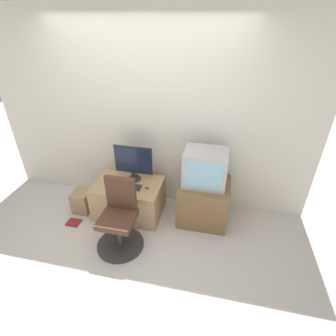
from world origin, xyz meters
TOP-DOWN VIEW (x-y plane):
  - ground_plane at (0.00, 0.00)m, footprint 12.00×12.00m
  - wall_back at (0.00, 1.32)m, footprint 4.40×0.05m
  - desk at (-0.19, 0.88)m, footprint 0.91×0.62m
  - side_stand at (0.84, 0.98)m, footprint 0.65×0.58m
  - main_monitor at (-0.13, 1.01)m, footprint 0.52×0.18m
  - keyboard at (-0.13, 0.81)m, footprint 0.29×0.13m
  - mouse at (0.10, 0.82)m, footprint 0.07×0.04m
  - crt_tv at (0.82, 0.98)m, footprint 0.53×0.41m
  - office_chair at (-0.09, 0.30)m, footprint 0.57×0.57m
  - cardboard_box_lower at (-0.86, 0.78)m, footprint 0.24×0.27m
  - book at (-0.86, 0.48)m, footprint 0.17×0.14m

SIDE VIEW (x-z plane):
  - ground_plane at x=0.00m, z-range 0.00..0.00m
  - book at x=-0.86m, z-range 0.00..0.02m
  - cardboard_box_lower at x=-0.86m, z-range 0.00..0.31m
  - desk at x=-0.19m, z-range 0.00..0.49m
  - side_stand at x=0.84m, z-range 0.00..0.58m
  - office_chair at x=-0.09m, z-range -0.10..0.79m
  - keyboard at x=-0.13m, z-range 0.49..0.51m
  - mouse at x=0.10m, z-range 0.49..0.52m
  - main_monitor at x=-0.13m, z-range 0.51..1.01m
  - crt_tv at x=0.82m, z-range 0.58..1.04m
  - wall_back at x=0.00m, z-range 0.00..2.60m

